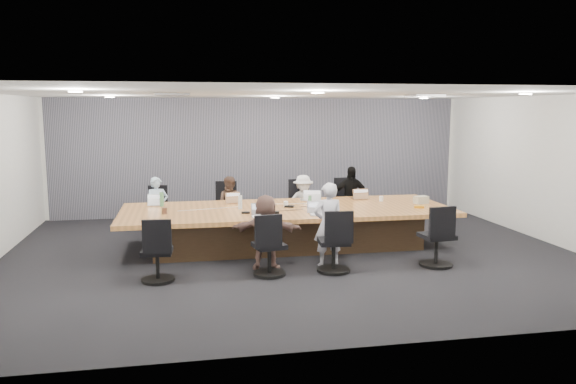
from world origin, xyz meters
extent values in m
cube|color=black|center=(0.00, 0.00, 0.00)|extent=(10.00, 8.00, 0.00)
cube|color=white|center=(0.00, 0.00, 2.80)|extent=(10.00, 8.00, 0.00)
cube|color=silver|center=(0.00, 4.00, 1.40)|extent=(10.00, 0.00, 2.80)
cube|color=silver|center=(0.00, -4.00, 1.40)|extent=(10.00, 0.00, 2.80)
cube|color=silver|center=(5.00, 0.00, 1.40)|extent=(0.00, 8.00, 2.80)
cube|color=slate|center=(0.00, 3.92, 1.40)|extent=(9.80, 0.04, 2.80)
cube|color=#422D1C|center=(0.00, 0.50, 0.33)|extent=(4.80, 1.40, 0.66)
cube|color=#C27E3E|center=(0.00, 0.50, 0.70)|extent=(6.00, 2.20, 0.08)
imported|color=#A3BFD4|center=(-2.39, 1.85, 0.60)|extent=(0.48, 0.35, 1.20)
cube|color=#B2B2B7|center=(-2.39, 1.30, 0.75)|extent=(0.31, 0.22, 0.02)
imported|color=#4A3429|center=(-0.91, 1.85, 0.59)|extent=(0.65, 0.56, 1.18)
cube|color=#8C6647|center=(-0.91, 1.30, 0.75)|extent=(0.32, 0.24, 0.02)
imported|color=silver|center=(0.60, 1.85, 0.59)|extent=(0.81, 0.53, 1.17)
cube|color=#B2B2B7|center=(0.60, 1.30, 0.75)|extent=(0.38, 0.29, 0.02)
imported|color=black|center=(1.63, 1.85, 0.67)|extent=(0.84, 0.51, 1.34)
cube|color=#8C6647|center=(1.63, 1.30, 0.75)|extent=(0.33, 0.24, 0.02)
imported|color=brown|center=(-0.60, -0.85, 0.61)|extent=(1.18, 0.63, 1.22)
cube|color=#B2B2B7|center=(-0.60, -0.30, 0.75)|extent=(0.31, 0.22, 0.02)
imported|color=#BBB8C6|center=(0.42, -0.85, 0.69)|extent=(0.52, 0.36, 1.38)
cube|color=#B2B2B7|center=(0.42, -0.30, 0.75)|extent=(0.36, 0.26, 0.02)
cylinder|color=#519360|center=(-2.27, 1.10, 0.87)|extent=(0.08, 0.08, 0.26)
cylinder|color=#519360|center=(0.42, 0.45, 0.85)|extent=(0.07, 0.07, 0.22)
cylinder|color=silver|center=(-0.86, 0.56, 0.86)|extent=(0.09, 0.09, 0.25)
cylinder|color=white|center=(0.00, 0.61, 0.79)|extent=(0.09, 0.09, 0.10)
cylinder|color=white|center=(1.96, 0.88, 0.79)|extent=(0.10, 0.10, 0.10)
cylinder|color=brown|center=(-2.20, 0.30, 0.80)|extent=(0.12, 0.12, 0.11)
cube|color=black|center=(-0.81, 0.10, 0.75)|extent=(0.14, 0.10, 0.03)
cube|color=black|center=(0.06, 0.56, 0.76)|extent=(0.20, 0.17, 0.03)
cube|color=black|center=(-0.35, -0.17, 0.77)|extent=(0.17, 0.05, 0.07)
cube|color=#BAB396|center=(2.63, 0.50, 0.81)|extent=(0.30, 0.23, 0.14)
cube|color=#CA7A0C|center=(2.40, 0.05, 0.76)|extent=(0.22, 0.19, 0.04)
camera|label=1|loc=(-1.89, -9.49, 2.55)|focal=35.00mm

